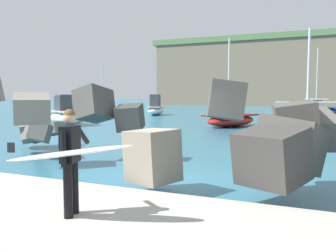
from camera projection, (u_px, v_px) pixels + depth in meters
ground_plane at (156, 180)px, 9.52m from camera, size 400.00×400.00×0.00m
walkway_path at (50, 225)px, 5.87m from camera, size 48.00×4.40×0.24m
breakwater_jetty at (162, 127)px, 10.25m from camera, size 33.32×6.60×3.11m
surfer_with_board at (70, 155)px, 5.79m from camera, size 2.11×1.38×1.78m
boat_near_left at (67, 115)px, 26.94m from camera, size 4.57×3.76×2.29m
boat_near_centre at (314, 128)px, 18.62m from camera, size 5.84×4.27×5.65m
boat_mid_left at (310, 113)px, 34.06m from camera, size 4.52×5.91×1.80m
boat_mid_centre at (231, 120)px, 25.80m from camera, size 3.75×5.28×6.22m
boat_mid_right at (99, 110)px, 43.02m from camera, size 6.03×4.13×5.95m
boat_far_left at (319, 110)px, 41.38m from camera, size 4.78×2.83×7.67m
boat_far_right at (156, 109)px, 40.62m from camera, size 2.65×4.34×2.35m
mooring_buoy_inner at (120, 113)px, 39.85m from camera, size 0.44×0.44×0.44m
mooring_buoy_middle at (115, 115)px, 36.56m from camera, size 0.44×0.44×0.44m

